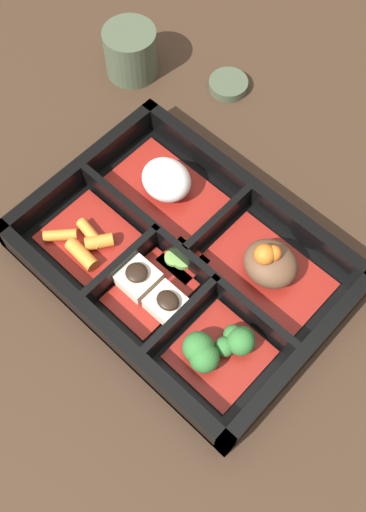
% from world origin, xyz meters
% --- Properties ---
extents(ground_plane, '(3.00, 3.00, 0.00)m').
position_xyz_m(ground_plane, '(0.00, 0.00, 0.00)').
color(ground_plane, '#382619').
extents(bento_base, '(0.33, 0.24, 0.01)m').
position_xyz_m(bento_base, '(0.00, 0.00, 0.00)').
color(bento_base, black).
rests_on(bento_base, ground_plane).
extents(bento_rim, '(0.33, 0.24, 0.04)m').
position_xyz_m(bento_rim, '(0.00, -0.00, 0.02)').
color(bento_rim, black).
rests_on(bento_rim, ground_plane).
extents(bowl_rice, '(0.13, 0.08, 0.04)m').
position_xyz_m(bowl_rice, '(-0.07, 0.05, 0.03)').
color(bowl_rice, maroon).
rests_on(bowl_rice, bento_base).
extents(bowl_stew, '(0.13, 0.08, 0.06)m').
position_xyz_m(bowl_stew, '(0.07, 0.05, 0.03)').
color(bowl_stew, maroon).
rests_on(bowl_stew, bento_base).
extents(bowl_carrots, '(0.09, 0.08, 0.02)m').
position_xyz_m(bowl_carrots, '(-0.09, -0.05, 0.02)').
color(bowl_carrots, maroon).
rests_on(bowl_carrots, bento_base).
extents(bowl_tofu, '(0.08, 0.08, 0.03)m').
position_xyz_m(bowl_tofu, '(0.00, -0.05, 0.02)').
color(bowl_tofu, maroon).
rests_on(bowl_tofu, bento_base).
extents(bowl_greens, '(0.08, 0.08, 0.04)m').
position_xyz_m(bowl_greens, '(0.10, -0.05, 0.02)').
color(bowl_greens, maroon).
rests_on(bowl_greens, bento_base).
extents(bowl_pickles, '(0.04, 0.04, 0.01)m').
position_xyz_m(bowl_pickles, '(-0.00, 0.00, 0.02)').
color(bowl_pickles, maroon).
rests_on(bowl_pickles, bento_base).
extents(tea_cup, '(0.07, 0.07, 0.06)m').
position_xyz_m(tea_cup, '(-0.24, 0.16, 0.03)').
color(tea_cup, '#424C38').
rests_on(tea_cup, ground_plane).
extents(sauce_dish, '(0.05, 0.05, 0.01)m').
position_xyz_m(sauce_dish, '(-0.13, 0.22, 0.01)').
color(sauce_dish, '#424C38').
rests_on(sauce_dish, ground_plane).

